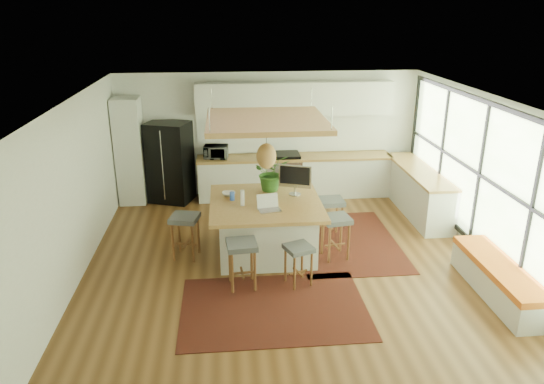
{
  "coord_description": "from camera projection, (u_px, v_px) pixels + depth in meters",
  "views": [
    {
      "loc": [
        -0.94,
        -7.34,
        4.0
      ],
      "look_at": [
        -0.2,
        0.5,
        1.1
      ],
      "focal_mm": 33.46,
      "sensor_mm": 36.0,
      "label": 1
    }
  ],
  "objects": [
    {
      "name": "backsplash",
      "position": [
        293.0,
        134.0,
        11.15
      ],
      "size": [
        4.2,
        0.02,
        0.8
      ],
      "primitive_type": "cube",
      "color": "white",
      "rests_on": "wall_back"
    },
    {
      "name": "microwave",
      "position": [
        216.0,
        150.0,
        10.83
      ],
      "size": [
        0.53,
        0.33,
        0.34
      ],
      "primitive_type": "imported",
      "rotation": [
        0.0,
        0.0,
        -0.11
      ],
      "color": "#A5A5AA",
      "rests_on": "back_counter_top"
    },
    {
      "name": "wall_back",
      "position": [
        268.0,
        134.0,
        11.13
      ],
      "size": [
        6.5,
        0.0,
        6.5
      ],
      "primitive_type": "plane",
      "rotation": [
        1.57,
        0.0,
        0.0
      ],
      "color": "silver",
      "rests_on": "ground"
    },
    {
      "name": "upper_cabinets",
      "position": [
        295.0,
        99.0,
        10.73
      ],
      "size": [
        4.2,
        0.34,
        0.7
      ],
      "primitive_type": "cube",
      "color": "silver",
      "rests_on": "wall_back"
    },
    {
      "name": "wall_right",
      "position": [
        488.0,
        181.0,
        8.14
      ],
      "size": [
        0.0,
        7.0,
        7.0
      ],
      "primitive_type": "plane",
      "rotation": [
        1.57,
        0.0,
        -1.57
      ],
      "color": "silver",
      "rests_on": "ground"
    },
    {
      "name": "right_counter_top",
      "position": [
        420.0,
        171.0,
        10.14
      ],
      "size": [
        0.64,
        2.54,
        0.05
      ],
      "primitive_type": "cube",
      "color": "olive",
      "rests_on": "right_counter_base"
    },
    {
      "name": "right_counter_base",
      "position": [
        418.0,
        192.0,
        10.3
      ],
      "size": [
        0.6,
        2.5,
        0.88
      ],
      "primitive_type": "cube",
      "color": "silver",
      "rests_on": "floor"
    },
    {
      "name": "floor",
      "position": [
        287.0,
        265.0,
        8.32
      ],
      "size": [
        7.0,
        7.0,
        0.0
      ],
      "primitive_type": "plane",
      "color": "#553318",
      "rests_on": "ground"
    },
    {
      "name": "island",
      "position": [
        266.0,
        227.0,
        8.62
      ],
      "size": [
        1.85,
        1.85,
        0.93
      ],
      "primitive_type": null,
      "color": "olive",
      "rests_on": "floor"
    },
    {
      "name": "island_bottle_1",
      "position": [
        242.0,
        200.0,
        8.25
      ],
      "size": [
        0.07,
        0.07,
        0.19
      ],
      "primitive_type": "cylinder",
      "color": "white",
      "rests_on": "island"
    },
    {
      "name": "island_bottle_0",
      "position": [
        232.0,
        195.0,
        8.47
      ],
      "size": [
        0.07,
        0.07,
        0.19
      ],
      "primitive_type": "cylinder",
      "color": "blue",
      "rests_on": "island"
    },
    {
      "name": "wall_front",
      "position": [
        335.0,
        317.0,
        4.58
      ],
      "size": [
        6.5,
        0.0,
        6.5
      ],
      "primitive_type": "plane",
      "rotation": [
        -1.57,
        0.0,
        0.0
      ],
      "color": "silver",
      "rests_on": "ground"
    },
    {
      "name": "stool_near_left",
      "position": [
        242.0,
        266.0,
        7.56
      ],
      "size": [
        0.47,
        0.47,
        0.74
      ],
      "primitive_type": null,
      "rotation": [
        0.0,
        0.0,
        0.09
      ],
      "color": "#45494C",
      "rests_on": "floor"
    },
    {
      "name": "island_plant",
      "position": [
        271.0,
        176.0,
        8.89
      ],
      "size": [
        0.68,
        0.74,
        0.52
      ],
      "primitive_type": "imported",
      "rotation": [
        0.0,
        0.0,
        0.13
      ],
      "color": "#1E4C19",
      "rests_on": "island"
    },
    {
      "name": "island_bowl",
      "position": [
        229.0,
        194.0,
        8.72
      ],
      "size": [
        0.24,
        0.24,
        0.06
      ],
      "primitive_type": "imported",
      "rotation": [
        0.0,
        0.0,
        0.05
      ],
      "color": "silver",
      "rests_on": "island"
    },
    {
      "name": "monitor",
      "position": [
        295.0,
        180.0,
        8.67
      ],
      "size": [
        0.62,
        0.39,
        0.54
      ],
      "primitive_type": null,
      "rotation": [
        0.0,
        0.0,
        -0.35
      ],
      "color": "#A5A5AA",
      "rests_on": "island"
    },
    {
      "name": "ceiling_panel",
      "position": [
        266.0,
        138.0,
        7.96
      ],
      "size": [
        1.86,
        1.86,
        0.8
      ],
      "primitive_type": null,
      "color": "olive",
      "rests_on": "ceiling"
    },
    {
      "name": "wall_left",
      "position": [
        72.0,
        194.0,
        7.57
      ],
      "size": [
        0.0,
        7.0,
        7.0
      ],
      "primitive_type": "plane",
      "rotation": [
        1.57,
        0.0,
        1.57
      ],
      "color": "silver",
      "rests_on": "ground"
    },
    {
      "name": "stool_right_front",
      "position": [
        335.0,
        238.0,
        8.46
      ],
      "size": [
        0.51,
        0.51,
        0.74
      ],
      "primitive_type": null,
      "rotation": [
        0.0,
        0.0,
        1.73
      ],
      "color": "#45494C",
      "rests_on": "floor"
    },
    {
      "name": "fridge",
      "position": [
        170.0,
        159.0,
        10.79
      ],
      "size": [
        1.03,
        0.92,
        1.72
      ],
      "primitive_type": null,
      "rotation": [
        0.0,
        0.0,
        -0.34
      ],
      "color": "black",
      "rests_on": "floor"
    },
    {
      "name": "back_counter_top",
      "position": [
        295.0,
        157.0,
        11.03
      ],
      "size": [
        4.24,
        0.64,
        0.05
      ],
      "primitive_type": "cube",
      "color": "olive",
      "rests_on": "back_counter_base"
    },
    {
      "name": "rug_near",
      "position": [
        274.0,
        308.0,
        7.12
      ],
      "size": [
        2.6,
        1.8,
        0.01
      ],
      "primitive_type": "cube",
      "color": "black",
      "rests_on": "floor"
    },
    {
      "name": "range",
      "position": [
        283.0,
        175.0,
        11.15
      ],
      "size": [
        0.76,
        0.62,
        1.0
      ],
      "primitive_type": null,
      "color": "#A5A5AA",
      "rests_on": "floor"
    },
    {
      "name": "window_bench",
      "position": [
        498.0,
        280.0,
        7.37
      ],
      "size": [
        0.52,
        2.0,
        0.5
      ],
      "primitive_type": null,
      "color": "silver",
      "rests_on": "floor"
    },
    {
      "name": "stool_left_side",
      "position": [
        186.0,
        237.0,
        8.48
      ],
      "size": [
        0.53,
        0.53,
        0.75
      ],
      "primitive_type": null,
      "rotation": [
        0.0,
        0.0,
        -1.8
      ],
      "color": "#45494C",
      "rests_on": "floor"
    },
    {
      "name": "pantry",
      "position": [
        130.0,
        151.0,
        10.64
      ],
      "size": [
        0.55,
        0.6,
        2.25
      ],
      "primitive_type": "cube",
      "color": "silver",
      "rests_on": "floor"
    },
    {
      "name": "laptop",
      "position": [
        269.0,
        204.0,
        8.03
      ],
      "size": [
        0.41,
        0.43,
        0.26
      ],
      "primitive_type": null,
      "rotation": [
        0.0,
        0.0,
        0.19
      ],
      "color": "#A5A5AA",
      "rests_on": "island"
    },
    {
      "name": "ceiling",
      "position": [
        289.0,
        101.0,
        7.39
      ],
      "size": [
        7.0,
        7.0,
        0.0
      ],
      "primitive_type": "plane",
      "rotation": [
        3.14,
        0.0,
        0.0
      ],
      "color": "white",
      "rests_on": "ground"
    },
    {
      "name": "back_counter_base",
      "position": [
        294.0,
        177.0,
        11.19
      ],
      "size": [
        4.2,
        0.6,
        0.88
      ],
      "primitive_type": "cube",
      "color": "silver",
      "rests_on": "floor"
    },
    {
      "name": "rug_right",
      "position": [
        345.0,
        241.0,
        9.14
      ],
      "size": [
        1.8,
        2.6,
        0.01
      ],
      "primitive_type": "cube",
      "color": "black",
      "rests_on": "floor"
    },
    {
      "name": "stool_near_right",
      "position": [
        298.0,
        263.0,
        7.63
      ],
      "size": [
        0.49,
        0.49,
        0.64
      ],
      "primitive_type": null,
      "rotation": [
        0.0,
        0.0,
        0.36
      ],
      "color": "#45494C",
      "rests_on": "floor"
    },
    {
      "name": "window_wall",
      "position": [
        487.0,
        178.0,
        8.12
      ],
      "size": [
        0.1,
        6.2,
        2.6
      ],
      "primitive_type": null,
      "color": "black",
      "rests_on": "wall_right"
    },
    {
      "name": "stool_right_back",
      "position": [
        330.0,
        219.0,
        9.2
      ],
      "size": [
        0.46,
        0.46,
        0.74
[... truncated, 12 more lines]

